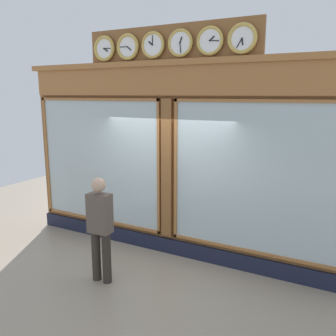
# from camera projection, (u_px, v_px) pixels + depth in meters

# --- Properties ---
(shop_facade) EXTENTS (6.33, 0.42, 4.06)m
(shop_facade) POSITION_uv_depth(u_px,v_px,m) (171.00, 157.00, 6.54)
(shop_facade) COLOR brown
(shop_facade) RESTS_ON ground_plane
(pedestrian) EXTENTS (0.37, 0.24, 1.69)m
(pedestrian) POSITION_uv_depth(u_px,v_px,m) (100.00, 226.00, 5.57)
(pedestrian) COLOR #312A24
(pedestrian) RESTS_ON ground_plane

